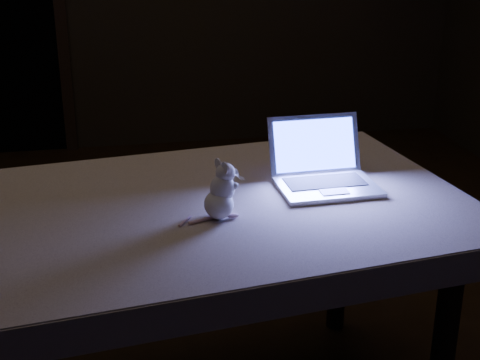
{
  "coord_description": "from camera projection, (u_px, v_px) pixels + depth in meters",
  "views": [
    {
      "loc": [
        -0.28,
        -2.53,
        1.64
      ],
      "look_at": [
        0.08,
        -0.58,
        0.87
      ],
      "focal_mm": 52.0,
      "sensor_mm": 36.0,
      "label": 1
    }
  ],
  "objects": [
    {
      "name": "laptop",
      "position": [
        329.0,
        158.0,
        2.21
      ],
      "size": [
        0.32,
        0.29,
        0.21
      ],
      "primitive_type": null,
      "rotation": [
        0.0,
        0.0,
        0.04
      ],
      "color": "silver",
      "rests_on": "tablecloth"
    },
    {
      "name": "floor",
      "position": [
        197.0,
        322.0,
        2.96
      ],
      "size": [
        5.0,
        5.0,
        0.0
      ],
      "primitive_type": "plane",
      "color": "black",
      "rests_on": "ground"
    },
    {
      "name": "tablecloth",
      "position": [
        226.0,
        220.0,
        2.14
      ],
      "size": [
        1.73,
        1.3,
        0.1
      ],
      "primitive_type": null,
      "rotation": [
        0.0,
        0.0,
        0.17
      ],
      "color": "#C4B2A0",
      "rests_on": "table"
    },
    {
      "name": "plush_mouse",
      "position": [
        219.0,
        190.0,
        2.01
      ],
      "size": [
        0.15,
        0.15,
        0.17
      ],
      "primitive_type": null,
      "rotation": [
        0.0,
        0.0,
        0.16
      ],
      "color": "white",
      "rests_on": "tablecloth"
    },
    {
      "name": "table",
      "position": [
        215.0,
        315.0,
        2.29
      ],
      "size": [
        1.59,
        1.14,
        0.79
      ],
      "primitive_type": null,
      "rotation": [
        0.0,
        0.0,
        0.14
      ],
      "color": "black",
      "rests_on": "floor"
    }
  ]
}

